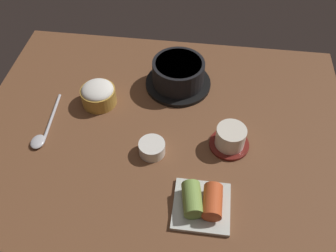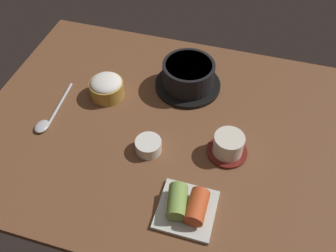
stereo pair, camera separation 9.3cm
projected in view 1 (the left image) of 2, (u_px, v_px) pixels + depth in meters
The scene contains 7 objects.
dining_table at pixel (162, 129), 97.62cm from camera, with size 100.00×76.00×2.00cm, color brown.
stone_pot at pixel (178, 74), 104.54cm from camera, with size 19.28×19.28×8.30cm.
rice_bowl at pixel (98, 94), 100.36cm from camera, with size 9.70×9.70×6.49cm.
tea_cup_with_saucer at pixel (230, 138), 90.61cm from camera, with size 10.20×10.20×6.16cm.
banchan_cup_center at pixel (152, 148), 90.01cm from camera, with size 6.66×6.66×3.44cm.
kimchi_plate at pixel (202, 202), 79.76cm from camera, with size 12.78×12.78×5.32cm.
spoon at pixel (43, 133), 94.69cm from camera, with size 3.60×19.87×1.35cm.
Camera 1 is at (9.75, -61.89, 75.89)cm, focal length 38.55 mm.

